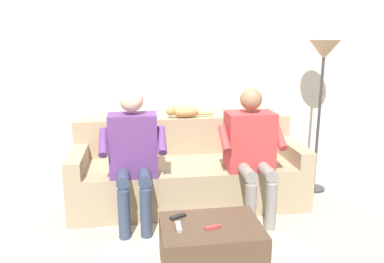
% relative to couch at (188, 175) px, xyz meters
% --- Properties ---
extents(ground_plane, '(8.00, 8.00, 0.00)m').
position_rel_couch_xyz_m(ground_plane, '(0.00, 0.72, -0.28)').
color(ground_plane, gray).
extents(back_wall, '(5.16, 0.06, 2.57)m').
position_rel_couch_xyz_m(back_wall, '(0.00, -0.53, 1.01)').
color(back_wall, beige).
rests_on(back_wall, ground).
extents(couch, '(2.27, 0.81, 0.81)m').
position_rel_couch_xyz_m(couch, '(0.00, 0.00, 0.00)').
color(couch, '#9E896B').
rests_on(couch, ground).
extents(coffee_table, '(0.71, 0.53, 0.35)m').
position_rel_couch_xyz_m(coffee_table, '(0.00, 1.21, -0.10)').
color(coffee_table, '#4C3828').
rests_on(coffee_table, ground).
extents(person_left_seated, '(0.59, 0.59, 1.19)m').
position_rel_couch_xyz_m(person_left_seated, '(-0.53, 0.36, 0.39)').
color(person_left_seated, '#B23838').
rests_on(person_left_seated, ground).
extents(person_right_seated, '(0.57, 0.53, 1.21)m').
position_rel_couch_xyz_m(person_right_seated, '(0.53, 0.38, 0.40)').
color(person_right_seated, '#5B3370').
rests_on(person_right_seated, ground).
extents(cat_on_backrest, '(0.49, 0.14, 0.13)m').
position_rel_couch_xyz_m(cat_on_backrest, '(0.01, -0.29, 0.59)').
color(cat_on_backrest, '#B7844C').
rests_on(cat_on_backrest, couch).
extents(remote_red, '(0.12, 0.06, 0.02)m').
position_rel_couch_xyz_m(remote_red, '(0.00, 1.26, 0.08)').
color(remote_red, '#B73333').
rests_on(remote_red, coffee_table).
extents(remote_black, '(0.13, 0.09, 0.02)m').
position_rel_couch_xyz_m(remote_black, '(0.22, 1.07, 0.08)').
color(remote_black, black).
rests_on(remote_black, coffee_table).
extents(remote_gray, '(0.04, 0.14, 0.02)m').
position_rel_couch_xyz_m(remote_gray, '(0.23, 1.23, 0.08)').
color(remote_gray, gray).
rests_on(remote_gray, coffee_table).
extents(floor_rug, '(1.60, 1.86, 0.01)m').
position_rel_couch_xyz_m(floor_rug, '(0.00, 1.06, -0.28)').
color(floor_rug, '#B7AD93').
rests_on(floor_rug, ground).
extents(floor_lamp, '(0.31, 0.31, 1.60)m').
position_rel_couch_xyz_m(floor_lamp, '(-1.41, -0.11, 1.10)').
color(floor_lamp, '#2D2D2D').
rests_on(floor_lamp, ground).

